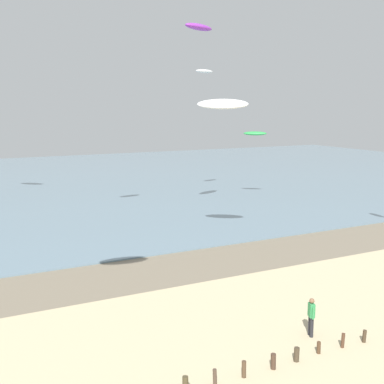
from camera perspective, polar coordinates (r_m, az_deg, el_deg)
The scene contains 7 objects.
wet_sand_strip at distance 29.17m, azimuth -13.85°, elevation -10.24°, with size 120.00×5.87×0.01m, color #7A6D59.
groyne_mid at distance 19.43m, azimuth 4.56°, elevation -19.70°, with size 12.16×0.35×0.64m.
person_nearest_camera at distance 22.84m, azimuth 13.36°, elevation -13.50°, with size 0.34×0.54×1.71m.
kite_aloft_1 at distance 53.00m, azimuth 1.41°, elevation 13.53°, with size 2.31×0.74×0.37m, color white.
kite_aloft_4 at distance 34.20m, azimuth 3.50°, elevation 9.92°, with size 3.45×1.10×0.55m, color white.
kite_aloft_7 at distance 52.76m, azimuth 7.16°, elevation 6.61°, with size 2.39×0.76×0.38m, color green.
kite_aloft_9 at distance 41.41m, azimuth 0.76°, elevation 18.20°, with size 3.16×1.01×0.51m, color purple.
Camera 1 is at (-6.06, -4.94, 9.83)m, focal length 47.04 mm.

